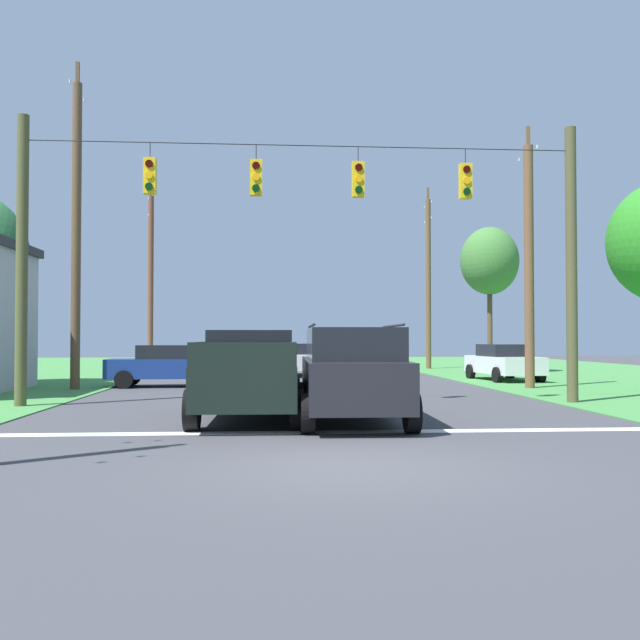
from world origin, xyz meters
TOP-DOWN VIEW (x-y plane):
  - ground_plane at (0.00, 0.00)m, footprint 120.00×120.00m
  - stop_bar_stripe at (0.00, 3.55)m, footprint 12.51×0.45m
  - lane_dash_0 at (0.00, 9.55)m, footprint 2.50×0.15m
  - lane_dash_1 at (0.00, 16.41)m, footprint 2.50×0.15m
  - lane_dash_2 at (0.00, 24.72)m, footprint 2.50×0.15m
  - overhead_signal_span at (-0.13, 8.97)m, footprint 14.96×0.31m
  - pickup_truck at (-1.52, 5.80)m, footprint 2.38×5.45m
  - suv_black at (0.63, 4.91)m, footprint 2.30×4.84m
  - distant_car_crossing_white at (8.64, 18.88)m, footprint 2.32×4.44m
  - distant_car_oncoming at (-4.77, 16.42)m, footprint 4.35×2.12m
  - distant_car_far_parked at (-0.10, 23.55)m, footprint 2.02×4.30m
  - utility_pole_mid_right at (8.05, 14.41)m, footprint 0.33×1.81m
  - utility_pole_far_right at (8.09, 30.22)m, footprint 0.29×1.85m
  - utility_pole_mid_left at (-7.71, 14.98)m, footprint 0.32×1.91m
  - utility_pole_far_left at (-7.81, 31.01)m, footprint 0.33×1.64m
  - tree_roadside_right at (10.13, 25.32)m, footprint 2.95×2.95m

SIDE VIEW (x-z plane):
  - ground_plane at x=0.00m, z-range 0.00..0.00m
  - stop_bar_stripe at x=0.00m, z-range 0.00..0.01m
  - lane_dash_0 at x=0.00m, z-range 0.00..0.01m
  - lane_dash_1 at x=0.00m, z-range 0.00..0.01m
  - lane_dash_2 at x=0.00m, z-range 0.00..0.01m
  - distant_car_crossing_white at x=8.64m, z-range 0.03..1.55m
  - distant_car_oncoming at x=-4.77m, z-range 0.03..1.55m
  - distant_car_far_parked at x=-0.10m, z-range 0.03..1.55m
  - pickup_truck at x=-1.52m, z-range -0.01..1.94m
  - suv_black at x=0.63m, z-range 0.03..2.09m
  - overhead_signal_span at x=-0.13m, z-range 0.43..8.01m
  - utility_pole_mid_right at x=8.05m, z-range -0.21..9.06m
  - utility_pole_far_left at x=-7.81m, z-range -0.08..10.39m
  - utility_pole_far_right at x=8.09m, z-range -0.07..10.41m
  - utility_pole_mid_left at x=-7.71m, z-range -0.22..11.12m
  - tree_roadside_right at x=10.13m, z-range 1.96..9.39m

